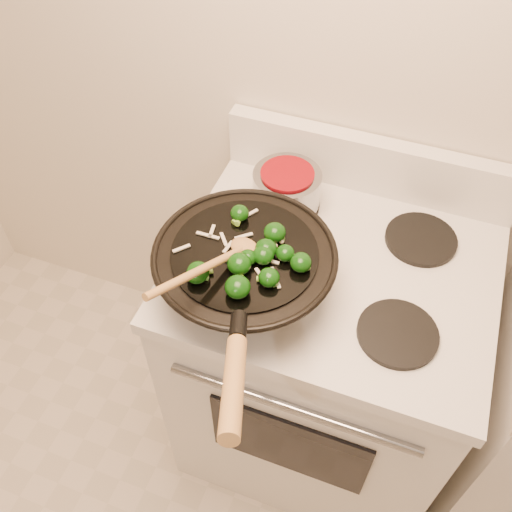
% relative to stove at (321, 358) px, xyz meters
% --- Properties ---
extents(stove, '(0.78, 0.67, 1.08)m').
position_rel_stove_xyz_m(stove, '(0.00, 0.00, 0.00)').
color(stove, white).
rests_on(stove, ground).
extents(wok, '(0.41, 0.66, 0.26)m').
position_rel_stove_xyz_m(wok, '(-0.18, -0.16, 0.53)').
color(wok, black).
rests_on(wok, stove).
extents(stirfry, '(0.30, 0.27, 0.05)m').
position_rel_stove_xyz_m(stirfry, '(-0.15, -0.18, 0.60)').
color(stirfry, '#0B3608').
rests_on(stirfry, wok).
extents(wooden_spoon, '(0.14, 0.30, 0.11)m').
position_rel_stove_xyz_m(wooden_spoon, '(-0.21, -0.22, 0.62)').
color(wooden_spoon, '#A2753F').
rests_on(wooden_spoon, wok).
extents(saucepan, '(0.18, 0.28, 0.10)m').
position_rel_stove_xyz_m(saucepan, '(-0.18, 0.15, 0.51)').
color(saucepan, gray).
rests_on(saucepan, stove).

